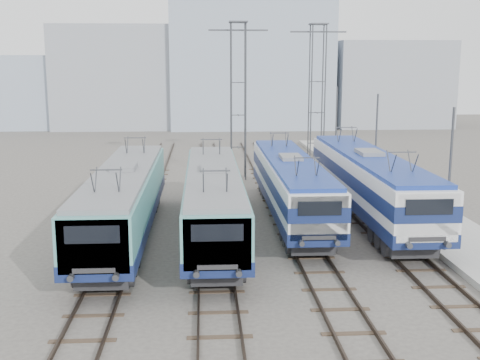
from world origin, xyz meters
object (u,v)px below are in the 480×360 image
locomotive_far_right (369,179)px  catenary_tower_east (317,92)px  locomotive_far_left (124,198)px  locomotive_center_left (213,198)px  mast_mid (376,148)px  locomotive_center_right (291,182)px  mast_front (449,183)px  catenary_tower_west (238,94)px  mast_rear (336,128)px

locomotive_far_right → catenary_tower_east: catenary_tower_east is taller
locomotive_far_left → locomotive_far_right: bearing=14.0°
locomotive_center_left → catenary_tower_east: bearing=64.9°
locomotive_far_left → mast_mid: mast_mid is taller
locomotive_far_right → mast_mid: bearing=70.6°
mast_mid → locomotive_center_right: bearing=-141.3°
mast_front → locomotive_center_left: bearing=162.8°
locomotive_center_left → locomotive_center_right: bearing=38.4°
catenary_tower_east → locomotive_far_right: bearing=-89.1°
mast_front → mast_mid: same height
mast_front → locomotive_far_right: bearing=105.4°
locomotive_far_left → mast_mid: 17.65m
locomotive_center_right → catenary_tower_west: 13.99m
catenary_tower_east → locomotive_far_left: bearing=-125.4°
locomotive_far_left → locomotive_center_right: (9.00, 3.55, -0.02)m
mast_rear → catenary_tower_west: bearing=-155.1°
locomotive_center_left → catenary_tower_east: catenary_tower_east is taller
locomotive_center_left → mast_front: size_ratio=2.53×
catenary_tower_east → mast_mid: 10.69m
catenary_tower_west → mast_rear: bearing=24.9°
locomotive_center_left → mast_rear: (10.85, 20.65, 1.29)m
locomotive_center_right → catenary_tower_east: (4.25, 15.08, 4.40)m
locomotive_center_right → mast_rear: mast_rear is taller
locomotive_center_right → locomotive_far_right: bearing=-2.3°
locomotive_far_right → locomotive_center_left: bearing=-159.4°
locomotive_center_left → mast_rear: size_ratio=2.53×
locomotive_far_right → mast_mid: (1.85, 5.27, 1.10)m
locomotive_center_right → catenary_tower_east: catenary_tower_east is taller
locomotive_center_right → catenary_tower_west: catenary_tower_west is taller
catenary_tower_west → catenary_tower_east: size_ratio=1.00×
locomotive_center_right → mast_mid: (6.35, 5.08, 1.26)m
locomotive_center_right → mast_front: (6.35, -6.92, 1.26)m
mast_front → mast_rear: size_ratio=1.00×
locomotive_center_right → mast_rear: 18.27m
locomotive_far_right → mast_front: mast_front is taller
locomotive_center_left → locomotive_far_left: bearing=179.8°
locomotive_far_right → catenary_tower_west: catenary_tower_west is taller
mast_front → mast_mid: (0.00, 12.00, 0.00)m
mast_front → mast_rear: bearing=90.0°
locomotive_far_right → mast_rear: bearing=83.9°
locomotive_far_left → locomotive_center_left: 4.50m
mast_rear → mast_mid: bearing=-90.0°
locomotive_far_right → mast_rear: (1.85, 17.27, 1.10)m
mast_front → mast_rear: (0.00, 24.00, 0.00)m
mast_mid → locomotive_center_left: bearing=-141.4°
locomotive_far_left → locomotive_center_right: size_ratio=1.03×
locomotive_center_left → mast_mid: mast_mid is taller
catenary_tower_east → mast_front: (2.10, -22.00, -3.14)m
locomotive_center_left → mast_front: (10.85, -3.35, 1.29)m
catenary_tower_west → mast_rear: catenary_tower_west is taller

